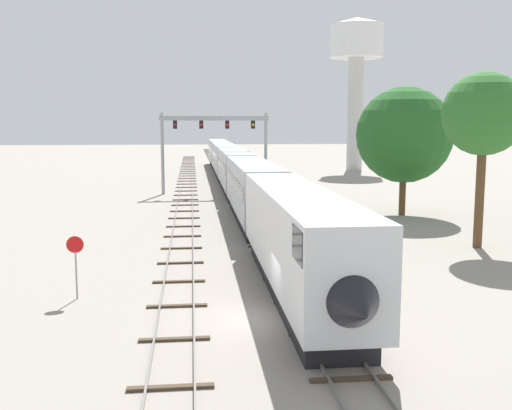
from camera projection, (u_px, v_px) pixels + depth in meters
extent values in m
plane|color=gray|center=(263.00, 319.00, 23.94)|extent=(400.00, 400.00, 0.00)
cube|color=slate|center=(221.00, 179.00, 83.16)|extent=(0.07, 200.00, 0.16)
cube|color=slate|center=(232.00, 179.00, 83.31)|extent=(0.07, 200.00, 0.16)
cube|color=#473828|center=(351.00, 379.00, 18.24)|extent=(2.60, 0.24, 0.10)
cube|color=#473828|center=(323.00, 334.00, 22.18)|extent=(2.60, 0.24, 0.10)
cube|color=#473828|center=(303.00, 302.00, 26.12)|extent=(2.60, 0.24, 0.10)
cube|color=#473828|center=(288.00, 278.00, 30.06)|extent=(2.60, 0.24, 0.10)
cube|color=#473828|center=(277.00, 260.00, 33.99)|extent=(2.60, 0.24, 0.10)
cube|color=#473828|center=(268.00, 246.00, 37.93)|extent=(2.60, 0.24, 0.10)
cube|color=#473828|center=(261.00, 235.00, 41.87)|extent=(2.60, 0.24, 0.10)
cube|color=#473828|center=(255.00, 225.00, 45.81)|extent=(2.60, 0.24, 0.10)
cube|color=#473828|center=(250.00, 217.00, 49.75)|extent=(2.60, 0.24, 0.10)
cube|color=#473828|center=(246.00, 210.00, 53.69)|extent=(2.60, 0.24, 0.10)
cube|color=#473828|center=(242.00, 204.00, 57.63)|extent=(2.60, 0.24, 0.10)
cube|color=#473828|center=(239.00, 199.00, 61.57)|extent=(2.60, 0.24, 0.10)
cube|color=#473828|center=(236.00, 194.00, 65.51)|extent=(2.60, 0.24, 0.10)
cube|color=#473828|center=(233.00, 190.00, 69.45)|extent=(2.60, 0.24, 0.10)
cube|color=#473828|center=(231.00, 187.00, 73.39)|extent=(2.60, 0.24, 0.10)
cube|color=#473828|center=(229.00, 184.00, 77.33)|extent=(2.60, 0.24, 0.10)
cube|color=#473828|center=(227.00, 181.00, 81.27)|extent=(2.60, 0.24, 0.10)
cube|color=#473828|center=(226.00, 178.00, 85.21)|extent=(2.60, 0.24, 0.10)
cube|color=#473828|center=(224.00, 176.00, 89.15)|extent=(2.60, 0.24, 0.10)
cube|color=#473828|center=(223.00, 173.00, 93.09)|extent=(2.60, 0.24, 0.10)
cube|color=#473828|center=(221.00, 171.00, 97.03)|extent=(2.60, 0.24, 0.10)
cube|color=#473828|center=(220.00, 169.00, 100.97)|extent=(2.60, 0.24, 0.10)
cube|color=#473828|center=(219.00, 168.00, 104.91)|extent=(2.60, 0.24, 0.10)
cube|color=#473828|center=(218.00, 166.00, 108.85)|extent=(2.60, 0.24, 0.10)
cube|color=#473828|center=(217.00, 165.00, 112.79)|extent=(2.60, 0.24, 0.10)
cube|color=#473828|center=(216.00, 163.00, 116.73)|extent=(2.60, 0.24, 0.10)
cube|color=#473828|center=(216.00, 162.00, 120.67)|extent=(2.60, 0.24, 0.10)
cube|color=#473828|center=(215.00, 161.00, 124.61)|extent=(2.60, 0.24, 0.10)
cube|color=#473828|center=(214.00, 160.00, 128.55)|extent=(2.60, 0.24, 0.10)
cube|color=#473828|center=(213.00, 158.00, 132.48)|extent=(2.60, 0.24, 0.10)
cube|color=#473828|center=(213.00, 157.00, 136.42)|extent=(2.60, 0.24, 0.10)
cube|color=#473828|center=(212.00, 156.00, 140.36)|extent=(2.60, 0.24, 0.10)
cube|color=#473828|center=(212.00, 156.00, 144.30)|extent=(2.60, 0.24, 0.10)
cube|color=#473828|center=(211.00, 155.00, 148.24)|extent=(2.60, 0.24, 0.10)
cube|color=#473828|center=(211.00, 154.00, 152.18)|extent=(2.60, 0.24, 0.10)
cube|color=#473828|center=(210.00, 153.00, 156.12)|extent=(2.60, 0.24, 0.10)
cube|color=#473828|center=(210.00, 152.00, 160.06)|extent=(2.60, 0.24, 0.10)
cube|color=#473828|center=(209.00, 152.00, 164.00)|extent=(2.60, 0.24, 0.10)
cube|color=#473828|center=(209.00, 151.00, 167.94)|extent=(2.60, 0.24, 0.10)
cube|color=#473828|center=(208.00, 150.00, 171.88)|extent=(2.60, 0.24, 0.10)
cube|color=#473828|center=(208.00, 150.00, 175.82)|extent=(2.60, 0.24, 0.10)
cube|color=#473828|center=(208.00, 149.00, 179.76)|extent=(2.60, 0.24, 0.10)
cube|color=slate|center=(179.00, 197.00, 62.88)|extent=(0.07, 160.00, 0.16)
cube|color=slate|center=(192.00, 197.00, 63.03)|extent=(0.07, 160.00, 0.16)
cube|color=#473828|center=(171.00, 387.00, 17.65)|extent=(2.60, 0.24, 0.10)
cube|color=#473828|center=(174.00, 339.00, 21.59)|extent=(2.60, 0.24, 0.10)
cube|color=#473828|center=(177.00, 306.00, 25.53)|extent=(2.60, 0.24, 0.10)
cube|color=#473828|center=(179.00, 281.00, 29.47)|extent=(2.60, 0.24, 0.10)
cube|color=#473828|center=(180.00, 263.00, 33.41)|extent=(2.60, 0.24, 0.10)
cube|color=#473828|center=(182.00, 248.00, 37.35)|extent=(2.60, 0.24, 0.10)
cube|color=#473828|center=(183.00, 236.00, 41.29)|extent=(2.60, 0.24, 0.10)
cube|color=#473828|center=(183.00, 226.00, 45.23)|extent=(2.60, 0.24, 0.10)
cube|color=#473828|center=(184.00, 218.00, 49.17)|extent=(2.60, 0.24, 0.10)
cube|color=#473828|center=(185.00, 211.00, 53.11)|extent=(2.60, 0.24, 0.10)
cube|color=#473828|center=(185.00, 205.00, 57.05)|extent=(2.60, 0.24, 0.10)
cube|color=#473828|center=(185.00, 200.00, 60.99)|extent=(2.60, 0.24, 0.10)
cube|color=#473828|center=(186.00, 195.00, 64.93)|extent=(2.60, 0.24, 0.10)
cube|color=#473828|center=(186.00, 191.00, 68.87)|extent=(2.60, 0.24, 0.10)
cube|color=#473828|center=(186.00, 187.00, 72.81)|extent=(2.60, 0.24, 0.10)
cube|color=#473828|center=(187.00, 184.00, 76.75)|extent=(2.60, 0.24, 0.10)
cube|color=#473828|center=(187.00, 181.00, 80.69)|extent=(2.60, 0.24, 0.10)
cube|color=#473828|center=(187.00, 178.00, 84.62)|extent=(2.60, 0.24, 0.10)
cube|color=#473828|center=(187.00, 176.00, 88.56)|extent=(2.60, 0.24, 0.10)
cube|color=#473828|center=(187.00, 174.00, 92.50)|extent=(2.60, 0.24, 0.10)
cube|color=#473828|center=(188.00, 172.00, 96.44)|extent=(2.60, 0.24, 0.10)
cube|color=#473828|center=(188.00, 170.00, 100.38)|extent=(2.60, 0.24, 0.10)
cube|color=#473828|center=(188.00, 168.00, 104.32)|extent=(2.60, 0.24, 0.10)
cube|color=#473828|center=(188.00, 166.00, 108.26)|extent=(2.60, 0.24, 0.10)
cube|color=#473828|center=(188.00, 165.00, 112.20)|extent=(2.60, 0.24, 0.10)
cube|color=#473828|center=(188.00, 163.00, 116.14)|extent=(2.60, 0.24, 0.10)
cube|color=#473828|center=(188.00, 162.00, 120.08)|extent=(2.60, 0.24, 0.10)
cube|color=#473828|center=(188.00, 161.00, 124.02)|extent=(2.60, 0.24, 0.10)
cube|color=#473828|center=(189.00, 160.00, 127.96)|extent=(2.60, 0.24, 0.10)
cube|color=#473828|center=(189.00, 159.00, 131.90)|extent=(2.60, 0.24, 0.10)
cube|color=#473828|center=(189.00, 158.00, 135.84)|extent=(2.60, 0.24, 0.10)
cube|color=#473828|center=(189.00, 157.00, 139.78)|extent=(2.60, 0.24, 0.10)
cube|color=silver|center=(297.00, 232.00, 27.29)|extent=(3.00, 19.17, 3.80)
cone|color=black|center=(355.00, 304.00, 17.70)|extent=(2.88, 2.60, 2.88)
cube|color=black|center=(344.00, 244.00, 18.87)|extent=(3.04, 1.80, 1.10)
cube|color=black|center=(297.00, 282.00, 27.61)|extent=(2.52, 17.25, 1.00)
cube|color=#9EA3AD|center=(253.00, 186.00, 47.15)|extent=(3.00, 19.17, 3.80)
cube|color=black|center=(253.00, 181.00, 47.10)|extent=(3.04, 17.63, 0.90)
cube|color=black|center=(253.00, 216.00, 47.48)|extent=(2.52, 17.25, 1.00)
cube|color=#9EA3AD|center=(234.00, 167.00, 67.01)|extent=(3.00, 19.17, 3.80)
cube|color=black|center=(234.00, 164.00, 66.96)|extent=(3.04, 17.63, 0.90)
cube|color=black|center=(235.00, 189.00, 67.34)|extent=(2.52, 17.25, 1.00)
cube|color=#9EA3AD|center=(225.00, 157.00, 86.88)|extent=(3.00, 19.17, 3.80)
cube|color=black|center=(225.00, 155.00, 86.82)|extent=(3.04, 17.63, 0.90)
cube|color=black|center=(225.00, 174.00, 87.20)|extent=(2.52, 17.25, 1.00)
cube|color=#9EA3AD|center=(218.00, 151.00, 106.74)|extent=(3.00, 19.17, 3.80)
cube|color=black|center=(218.00, 149.00, 106.69)|extent=(3.04, 17.63, 0.90)
cube|color=black|center=(219.00, 164.00, 107.07)|extent=(2.52, 17.25, 1.00)
cylinder|color=#999BA0|center=(162.00, 154.00, 65.47)|extent=(0.36, 0.36, 9.00)
cylinder|color=#999BA0|center=(266.00, 153.00, 66.69)|extent=(0.36, 0.36, 9.00)
cube|color=#999BA0|center=(214.00, 118.00, 65.55)|extent=(12.10, 0.36, 0.50)
cube|color=black|center=(175.00, 125.00, 65.24)|extent=(0.44, 0.32, 0.90)
sphere|color=red|center=(175.00, 125.00, 65.05)|extent=(0.28, 0.28, 0.28)
cube|color=black|center=(201.00, 125.00, 65.54)|extent=(0.44, 0.32, 0.90)
sphere|color=red|center=(201.00, 125.00, 65.35)|extent=(0.28, 0.28, 0.28)
cube|color=black|center=(227.00, 125.00, 65.85)|extent=(0.44, 0.32, 0.90)
sphere|color=red|center=(227.00, 125.00, 65.66)|extent=(0.28, 0.28, 0.28)
cube|color=black|center=(253.00, 125.00, 66.15)|extent=(0.44, 0.32, 0.90)
sphere|color=yellow|center=(253.00, 125.00, 65.97)|extent=(0.28, 0.28, 0.28)
cylinder|color=beige|center=(355.00, 115.00, 99.00)|extent=(2.60, 2.60, 18.57)
cylinder|color=white|center=(357.00, 41.00, 97.37)|extent=(8.66, 8.66, 5.22)
cone|color=white|center=(357.00, 21.00, 96.94)|extent=(8.84, 8.84, 1.20)
cylinder|color=gray|center=(76.00, 275.00, 26.57)|extent=(0.08, 0.08, 2.20)
cylinder|color=red|center=(75.00, 245.00, 26.36)|extent=(0.76, 0.03, 0.76)
cylinder|color=brown|center=(402.00, 192.00, 50.87)|extent=(0.56, 0.56, 4.03)
sphere|color=#235B23|center=(404.00, 135.00, 50.20)|extent=(8.13, 8.13, 8.13)
cylinder|color=brown|center=(480.00, 196.00, 37.37)|extent=(0.56, 0.56, 6.62)
sphere|color=#2D6B28|center=(484.00, 114.00, 36.68)|extent=(5.15, 5.15, 5.15)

